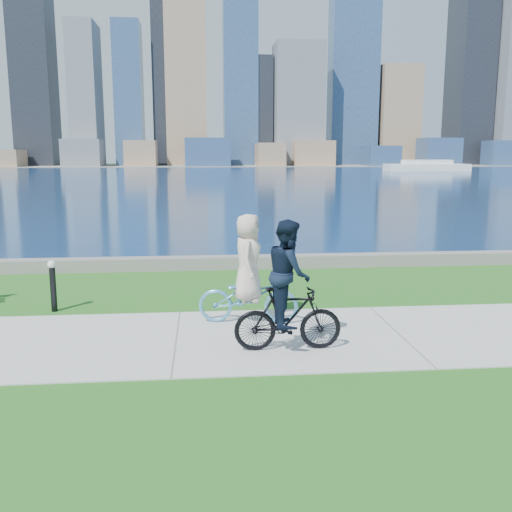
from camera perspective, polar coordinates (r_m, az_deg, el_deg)
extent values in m
plane|color=#1E5716|center=(10.20, -7.99, -8.38)|extent=(320.00, 320.00, 0.00)
cube|color=#A8A7A2|center=(10.20, -8.00, -8.33)|extent=(80.00, 3.50, 0.02)
cube|color=slate|center=(16.16, -7.06, -0.72)|extent=(90.00, 0.50, 0.35)
cube|color=navy|center=(81.72, -5.80, 8.04)|extent=(320.00, 131.00, 0.01)
cube|color=gray|center=(139.69, -5.67, 9.01)|extent=(320.00, 30.00, 0.12)
cube|color=slate|center=(134.02, -16.86, 9.83)|extent=(8.40, 8.52, 6.00)
cube|color=#8C7156|center=(131.35, -11.43, 10.00)|extent=(6.90, 6.29, 5.73)
cube|color=navy|center=(129.66, -4.86, 10.29)|extent=(9.93, 7.64, 6.31)
cube|color=#8C7156|center=(132.16, 1.41, 10.10)|extent=(6.12, 9.85, 5.25)
cube|color=#8C7156|center=(134.98, 5.65, 10.18)|extent=(9.48, 7.31, 5.80)
cube|color=navy|center=(136.05, 12.42, 9.74)|extent=(7.16, 7.63, 4.63)
cube|color=navy|center=(142.36, 17.80, 9.87)|extent=(8.30, 7.79, 6.43)
cube|color=navy|center=(148.46, 23.60, 9.40)|extent=(8.70, 6.30, 5.86)
cube|color=black|center=(145.79, -21.33, 16.86)|extent=(8.51, 9.76, 42.90)
cube|color=slate|center=(142.79, -16.66, 15.11)|extent=(6.12, 11.61, 32.17)
cube|color=navy|center=(139.49, -12.59, 15.43)|extent=(6.09, 7.93, 32.25)
cube|color=#8C7156|center=(142.00, -7.00, 17.64)|extent=(9.39, 10.31, 42.79)
cube|color=black|center=(141.45, -0.09, 14.21)|extent=(8.00, 7.28, 25.43)
cube|color=slate|center=(139.51, 4.22, 14.78)|extent=(11.24, 9.83, 28.09)
cube|color=navy|center=(150.23, 9.86, 22.06)|extent=(11.55, 6.56, 68.09)
cube|color=#8C7156|center=(150.86, 13.85, 13.43)|extent=(9.67, 9.99, 24.10)
cube|color=black|center=(157.79, 20.64, 17.00)|extent=(8.38, 11.30, 46.39)
cube|color=navy|center=(143.87, -1.62, 21.90)|extent=(8.00, 8.00, 64.00)
cube|color=white|center=(102.86, 16.69, 8.47)|extent=(14.16, 4.05, 1.21)
cube|color=white|center=(102.84, 16.72, 9.00)|extent=(8.09, 3.03, 0.71)
cylinder|color=black|center=(12.50, -19.61, -3.11)|extent=(0.12, 0.12, 0.96)
sphere|color=silver|center=(12.40, -19.76, -0.79)|extent=(0.17, 0.17, 0.17)
imported|color=#53A0C9|center=(10.95, -0.79, -4.12)|extent=(0.95, 2.00, 1.00)
imported|color=silver|center=(10.78, -0.80, -0.19)|extent=(0.65, 0.90, 1.67)
imported|color=black|center=(9.46, 3.21, -6.28)|extent=(0.52, 1.78, 1.07)
imported|color=black|center=(9.27, 3.26, -1.71)|extent=(0.66, 0.84, 1.75)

